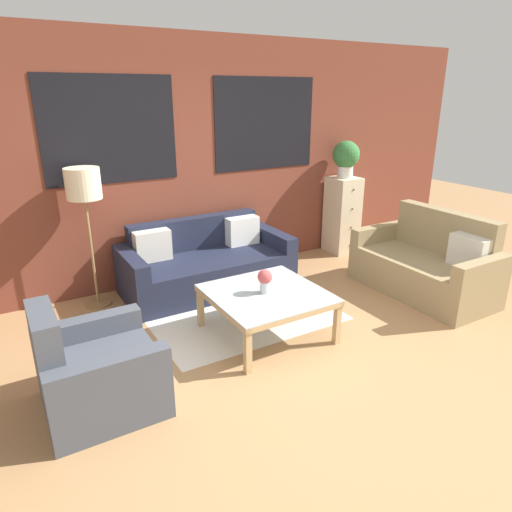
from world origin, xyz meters
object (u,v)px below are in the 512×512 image
object	(u,v)px
settee_vintage	(427,266)
armchair_corner	(96,373)
drawer_cabinet	(342,215)
coffee_table	(266,298)
couch_dark	(206,265)
flower_vase	(265,279)
potted_plant	(346,157)
floor_lamp	(84,190)

from	to	relation	value
settee_vintage	armchair_corner	distance (m)	3.70
drawer_cabinet	coffee_table	bearing A→B (deg)	-145.46
coffee_table	couch_dark	bearing A→B (deg)	90.87
settee_vintage	flower_vase	distance (m)	2.12
couch_dark	drawer_cabinet	size ratio (longest dim) A/B	1.80
settee_vintage	potted_plant	xyz separation A→B (m)	(0.11, 1.60, 1.04)
settee_vintage	armchair_corner	xyz separation A→B (m)	(-3.69, -0.18, -0.03)
couch_dark	armchair_corner	bearing A→B (deg)	-135.28
settee_vintage	potted_plant	distance (m)	1.91
coffee_table	flower_vase	world-z (taller)	flower_vase
settee_vintage	floor_lamp	size ratio (longest dim) A/B	1.06
couch_dark	floor_lamp	distance (m)	1.56
armchair_corner	flower_vase	distance (m)	1.64
flower_vase	coffee_table	bearing A→B (deg)	-4.05
coffee_table	drawer_cabinet	distance (m)	2.67
settee_vintage	coffee_table	xyz separation A→B (m)	(-2.09, 0.09, 0.07)
couch_dark	settee_vintage	bearing A→B (deg)	-33.42
couch_dark	armchair_corner	xyz separation A→B (m)	(-1.59, -1.57, -0.00)
couch_dark	armchair_corner	world-z (taller)	armchair_corner
couch_dark	armchair_corner	distance (m)	2.23
floor_lamp	drawer_cabinet	xyz separation A→B (m)	(3.42, 0.03, -0.72)
floor_lamp	drawer_cabinet	distance (m)	3.50
armchair_corner	drawer_cabinet	size ratio (longest dim) A/B	0.79
armchair_corner	drawer_cabinet	bearing A→B (deg)	25.13
floor_lamp	flower_vase	bearing A→B (deg)	-50.72
couch_dark	floor_lamp	xyz separation A→B (m)	(-1.21, 0.18, 0.97)
coffee_table	potted_plant	size ratio (longest dim) A/B	2.03
drawer_cabinet	potted_plant	distance (m)	0.82
potted_plant	couch_dark	bearing A→B (deg)	-174.53
armchair_corner	drawer_cabinet	distance (m)	4.21
couch_dark	armchair_corner	size ratio (longest dim) A/B	2.28
settee_vintage	potted_plant	size ratio (longest dim) A/B	3.16
couch_dark	coffee_table	distance (m)	1.30
drawer_cabinet	potted_plant	size ratio (longest dim) A/B	2.15
couch_dark	flower_vase	bearing A→B (deg)	-89.90
flower_vase	couch_dark	bearing A→B (deg)	90.10
potted_plant	flower_vase	bearing A→B (deg)	-145.69
floor_lamp	drawer_cabinet	size ratio (longest dim) A/B	1.38
armchair_corner	potted_plant	xyz separation A→B (m)	(3.80, 1.78, 1.07)
armchair_corner	floor_lamp	distance (m)	2.04
armchair_corner	coffee_table	size ratio (longest dim) A/B	0.83
couch_dark	drawer_cabinet	bearing A→B (deg)	5.47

